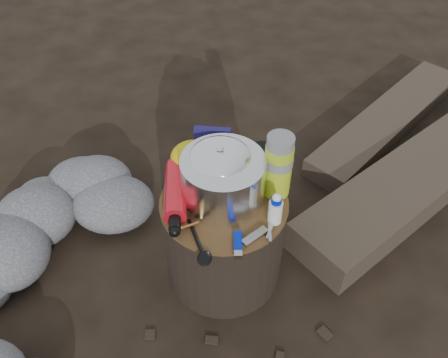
{
  "coord_description": "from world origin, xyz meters",
  "views": [
    {
      "loc": [
        0.03,
        -1.02,
        1.48
      ],
      "look_at": [
        0.0,
        0.0,
        0.48
      ],
      "focal_mm": 37.59,
      "sensor_mm": 36.0,
      "label": 1
    }
  ],
  "objects_px": {
    "stump": "(224,238)",
    "fuel_bottle": "(175,191)",
    "thermos": "(278,166)",
    "camping_pot": "(220,171)",
    "travel_mug": "(261,162)",
    "log_main": "(441,161)"
  },
  "relations": [
    {
      "from": "camping_pot",
      "to": "thermos",
      "type": "distance_m",
      "value": 0.18
    },
    {
      "from": "log_main",
      "to": "camping_pot",
      "type": "xyz_separation_m",
      "value": [
        -0.97,
        -0.52,
        0.4
      ]
    },
    {
      "from": "stump",
      "to": "fuel_bottle",
      "type": "xyz_separation_m",
      "value": [
        -0.15,
        0.0,
        0.23
      ]
    },
    {
      "from": "stump",
      "to": "fuel_bottle",
      "type": "height_order",
      "value": "fuel_bottle"
    },
    {
      "from": "stump",
      "to": "travel_mug",
      "type": "bearing_deg",
      "value": 46.78
    },
    {
      "from": "camping_pot",
      "to": "travel_mug",
      "type": "bearing_deg",
      "value": 33.05
    },
    {
      "from": "fuel_bottle",
      "to": "log_main",
      "type": "bearing_deg",
      "value": 21.54
    },
    {
      "from": "log_main",
      "to": "thermos",
      "type": "bearing_deg",
      "value": -98.37
    },
    {
      "from": "fuel_bottle",
      "to": "thermos",
      "type": "xyz_separation_m",
      "value": [
        0.32,
        0.05,
        0.08
      ]
    },
    {
      "from": "log_main",
      "to": "camping_pot",
      "type": "height_order",
      "value": "camping_pot"
    },
    {
      "from": "log_main",
      "to": "travel_mug",
      "type": "height_order",
      "value": "travel_mug"
    },
    {
      "from": "stump",
      "to": "log_main",
      "type": "bearing_deg",
      "value": 30.32
    },
    {
      "from": "stump",
      "to": "thermos",
      "type": "height_order",
      "value": "thermos"
    },
    {
      "from": "fuel_bottle",
      "to": "stump",
      "type": "bearing_deg",
      "value": -6.78
    },
    {
      "from": "log_main",
      "to": "fuel_bottle",
      "type": "relative_size",
      "value": 5.69
    },
    {
      "from": "camping_pot",
      "to": "fuel_bottle",
      "type": "relative_size",
      "value": 0.63
    },
    {
      "from": "camping_pot",
      "to": "travel_mug",
      "type": "distance_m",
      "value": 0.16
    },
    {
      "from": "camping_pot",
      "to": "log_main",
      "type": "bearing_deg",
      "value": 28.14
    },
    {
      "from": "log_main",
      "to": "fuel_bottle",
      "type": "xyz_separation_m",
      "value": [
        -1.11,
        -0.56,
        0.34
      ]
    },
    {
      "from": "camping_pot",
      "to": "travel_mug",
      "type": "relative_size",
      "value": 1.64
    },
    {
      "from": "camping_pot",
      "to": "thermos",
      "type": "relative_size",
      "value": 0.84
    },
    {
      "from": "travel_mug",
      "to": "fuel_bottle",
      "type": "bearing_deg",
      "value": -155.86
    }
  ]
}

